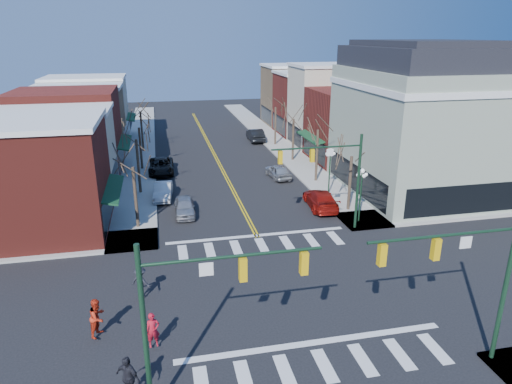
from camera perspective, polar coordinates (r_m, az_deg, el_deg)
ground at (r=26.40m, az=3.79°, el=-12.35°), size 160.00×160.00×0.00m
sidewalk_left at (r=43.85m, az=-14.64°, el=0.29°), size 3.50×70.00×0.15m
sidewalk_right at (r=46.34m, az=7.47°, el=1.78°), size 3.50×70.00×0.15m
bldg_left_brick_a at (r=35.91m, az=-26.35°, el=1.31°), size 10.00×8.50×8.00m
bldg_left_stucco_a at (r=43.26m, az=-24.03°, el=4.06°), size 10.00×7.00×7.50m
bldg_left_brick_b at (r=50.82m, az=-22.45°, el=6.89°), size 10.00×9.00×8.50m
bldg_left_tan at (r=58.89m, az=-21.13°, el=8.21°), size 10.00×7.50×7.80m
bldg_left_stucco_b at (r=66.43m, az=-20.24°, el=9.61°), size 10.00×8.00×8.20m
bldg_right_brick_a at (r=53.08m, az=12.53°, el=8.07°), size 10.00×8.50×8.00m
bldg_right_stucco at (r=59.94m, az=9.53°, el=10.46°), size 10.00×7.00×10.00m
bldg_right_brick_b at (r=67.00m, az=7.13°, el=10.82°), size 10.00×8.00×8.50m
bldg_right_tan at (r=74.50m, az=5.10°, el=11.91°), size 10.00×8.00×9.00m
victorian_corner at (r=43.34m, az=20.14°, el=8.53°), size 12.25×14.25×13.30m
traffic_mast_near_left at (r=16.86m, az=-7.54°, el=-13.56°), size 6.60×0.28×7.20m
traffic_mast_near_right at (r=20.66m, az=25.20°, el=-8.87°), size 6.60×0.28×7.20m
traffic_mast_far_right at (r=32.65m, az=9.81°, el=2.73°), size 6.60×0.28×7.20m
lamppost_corner at (r=35.16m, az=13.02°, el=0.72°), size 0.36×0.36×4.33m
lamppost_midblock at (r=40.86m, az=9.23°, el=3.54°), size 0.36×0.36×4.33m
tree_left_a at (r=34.58m, az=-14.81°, el=-0.76°), size 0.24×0.24×4.76m
tree_left_b at (r=42.17m, az=-14.48°, el=3.04°), size 0.24×0.24×5.04m
tree_left_c at (r=49.97m, az=-14.22°, el=5.24°), size 0.24×0.24×4.55m
tree_left_d at (r=57.75m, az=-14.06°, el=7.26°), size 0.24×0.24×4.90m
tree_right_a at (r=37.59m, az=11.64°, el=0.98°), size 0.24×0.24×4.62m
tree_right_b at (r=44.63m, az=7.61°, el=4.46°), size 0.24×0.24×5.18m
tree_right_c at (r=52.05m, az=4.65°, el=6.47°), size 0.24×0.24×4.83m
tree_right_d at (r=59.58m, az=2.43°, el=8.20°), size 0.24×0.24×4.97m
car_left_near at (r=36.98m, az=-8.92°, el=-1.84°), size 1.70×4.02×1.36m
car_left_mid at (r=40.96m, az=-11.55°, el=0.11°), size 1.83×4.32×1.38m
car_left_far at (r=48.62m, az=-11.77°, el=3.19°), size 2.66×5.49×1.51m
car_right_near at (r=38.36m, az=8.07°, el=-0.90°), size 2.52×5.34×1.51m
car_right_mid at (r=46.02m, az=2.76°, el=2.62°), size 2.14×4.32×1.41m
car_right_far at (r=62.22m, az=-0.06°, el=7.14°), size 1.84×5.12×1.68m
pedestrian_red_a at (r=22.21m, az=-12.76°, el=-16.49°), size 0.68×0.50×1.71m
pedestrian_red_b at (r=23.55m, az=-19.19°, el=-14.57°), size 1.07×1.17×1.93m
pedestrian_dark_a at (r=19.82m, az=-15.74°, el=-21.42°), size 1.18×1.06×1.92m
pedestrian_dark_b at (r=26.04m, az=-14.22°, el=-10.83°), size 1.30×1.14×1.74m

